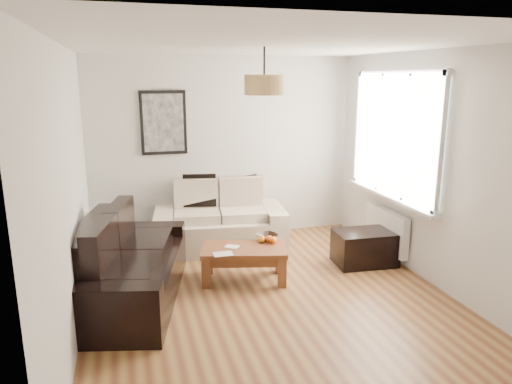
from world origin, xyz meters
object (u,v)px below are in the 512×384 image
object	(u,v)px
sofa_leather	(128,261)
ottoman	(365,248)
loveseat_cream	(220,217)
coffee_table	(244,264)

from	to	relation	value
sofa_leather	ottoman	world-z (taller)	sofa_leather
ottoman	loveseat_cream	bearing A→B (deg)	145.81
loveseat_cream	sofa_leather	distance (m)	1.81
sofa_leather	coffee_table	distance (m)	1.32
sofa_leather	coffee_table	size ratio (longest dim) A/B	2.04
coffee_table	ottoman	xyz separation A→B (m)	(1.59, 0.05, 0.02)
loveseat_cream	sofa_leather	bearing A→B (deg)	-126.07
coffee_table	loveseat_cream	bearing A→B (deg)	92.19
loveseat_cream	coffee_table	size ratio (longest dim) A/B	1.80
coffee_table	ottoman	distance (m)	1.59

